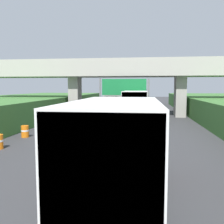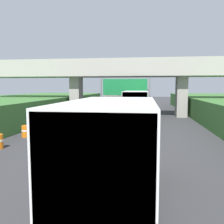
% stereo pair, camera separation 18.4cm
% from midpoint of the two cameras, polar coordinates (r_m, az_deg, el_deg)
% --- Properties ---
extents(lane_centre_stripe, '(0.20, 92.22, 0.01)m').
position_cam_midpoint_polar(lane_centre_stripe, '(26.14, 2.09, -2.56)').
color(lane_centre_stripe, white).
rests_on(lane_centre_stripe, ground).
extents(overpass_bridge, '(40.00, 4.80, 7.39)m').
position_cam_midpoint_polar(overpass_bridge, '(32.42, 3.20, 8.83)').
color(overpass_bridge, '#ADA89E').
rests_on(overpass_bridge, ground).
extents(overhead_highway_sign, '(5.88, 0.18, 4.89)m').
position_cam_midpoint_polar(overhead_highway_sign, '(28.68, 2.64, 5.31)').
color(overhead_highway_sign, slate).
rests_on(overhead_highway_sign, ground).
extents(truck_orange, '(2.44, 7.30, 3.44)m').
position_cam_midpoint_polar(truck_orange, '(34.98, 0.57, 2.74)').
color(truck_orange, black).
rests_on(truck_orange, ground).
extents(truck_green, '(2.44, 7.30, 3.44)m').
position_cam_midpoint_polar(truck_green, '(24.97, 5.31, 1.48)').
color(truck_green, black).
rests_on(truck_green, ground).
extents(truck_red, '(2.44, 7.30, 3.44)m').
position_cam_midpoint_polar(truck_red, '(7.69, 1.01, -8.28)').
color(truck_red, black).
rests_on(truck_red, ground).
extents(truck_black, '(2.44, 7.30, 3.44)m').
position_cam_midpoint_polar(truck_black, '(41.20, 6.30, 3.17)').
color(truck_black, black).
rests_on(truck_black, ground).
extents(car_silver, '(1.86, 4.10, 1.72)m').
position_cam_midpoint_polar(car_silver, '(23.03, -3.26, -1.56)').
color(car_silver, '#B2B5B7').
rests_on(car_silver, ground).
extents(construction_barrel_3, '(0.57, 0.57, 0.90)m').
position_cam_midpoint_polar(construction_barrel_3, '(19.80, -19.96, -4.28)').
color(construction_barrel_3, orange).
rests_on(construction_barrel_3, ground).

